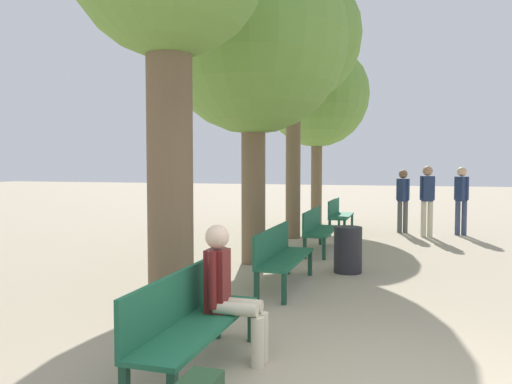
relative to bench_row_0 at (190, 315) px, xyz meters
name	(u,v)px	position (x,y,z in m)	size (l,w,h in m)	color
bench_row_0	(190,315)	(0.00, 0.00, 0.00)	(0.45, 1.81, 0.85)	#1E6042
bench_row_1	(280,253)	(0.00, 3.08, 0.00)	(0.45, 1.81, 0.85)	#1E6042
bench_row_2	(318,227)	(0.00, 6.17, 0.00)	(0.45, 1.81, 0.85)	#1E6042
bench_row_3	(338,213)	(0.00, 9.25, 0.00)	(0.45, 1.81, 0.85)	#1E6042
tree_row_1	(253,41)	(-0.89, 4.65, 3.40)	(3.29, 3.29, 5.58)	brown
tree_row_2	(294,38)	(-0.89, 7.83, 4.22)	(3.17, 3.17, 6.34)	brown
tree_row_3	(317,96)	(-0.89, 11.00, 3.29)	(3.07, 3.07, 5.35)	brown
person_seated	(229,289)	(0.22, 0.35, 0.15)	(0.56, 0.32, 1.21)	beige
pedestrian_near	(461,196)	(3.00, 9.50, 0.47)	(0.34, 0.30, 1.69)	#384260
pedestrian_mid	(403,197)	(1.61, 9.55, 0.43)	(0.33, 0.29, 1.62)	#4C4C4C
pedestrian_far	(427,196)	(2.18, 8.95, 0.49)	(0.35, 0.26, 1.72)	beige
trash_bin	(348,250)	(0.81, 4.34, -0.12)	(0.45, 0.45, 0.75)	#232328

